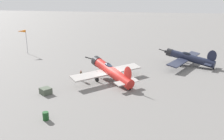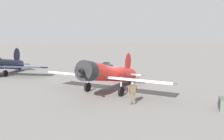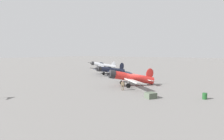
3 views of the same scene
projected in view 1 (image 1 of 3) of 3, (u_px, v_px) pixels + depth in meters
ground_plane at (112, 82)px, 33.37m from camera, size 400.00×400.00×0.00m
airplane_foreground at (110, 71)px, 33.29m from camera, size 9.26×9.99×3.21m
airplane_mid_apron at (188, 58)px, 41.70m from camera, size 9.91×12.50×3.28m
ground_crew_mechanic at (81, 75)px, 33.66m from camera, size 0.29×0.61×1.58m
equipment_crate at (46, 91)px, 29.15m from camera, size 1.69×1.65×0.76m
fuel_drum at (46, 116)px, 22.77m from camera, size 0.61×0.61×0.82m
windsock_mast at (22, 32)px, 49.72m from camera, size 1.60×1.45×5.14m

